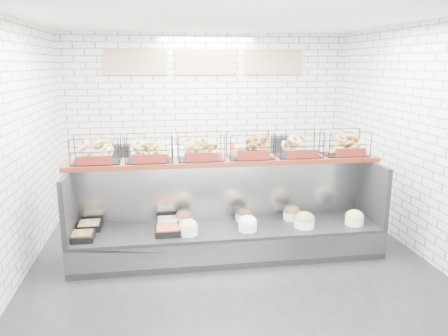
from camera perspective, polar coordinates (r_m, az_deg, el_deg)
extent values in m
plane|color=black|center=(5.66, 1.03, -12.45)|extent=(5.50, 5.50, 0.00)
cube|color=silver|center=(7.88, -2.30, 6.34)|extent=(5.00, 0.02, 3.00)
cube|color=silver|center=(5.37, -26.24, 1.62)|extent=(0.02, 5.50, 3.00)
cube|color=silver|center=(6.12, 24.89, 3.05)|extent=(0.02, 5.50, 3.00)
cube|color=white|center=(5.12, 1.18, 19.37)|extent=(5.00, 5.50, 0.02)
cube|color=tan|center=(7.75, -11.45, 13.39)|extent=(1.05, 0.03, 0.42)
cube|color=tan|center=(7.79, -2.34, 13.63)|extent=(1.05, 0.03, 0.42)
cube|color=tan|center=(8.01, 6.47, 13.55)|extent=(1.05, 0.03, 0.42)
cube|color=black|center=(5.85, 0.54, -9.42)|extent=(4.00, 0.90, 0.40)
cube|color=#93969B|center=(5.45, 1.29, -10.98)|extent=(4.00, 0.03, 0.28)
cube|color=#93969B|center=(6.03, -0.07, -2.66)|extent=(4.00, 0.08, 0.80)
cube|color=black|center=(5.68, -19.52, -4.46)|extent=(0.06, 0.90, 0.80)
cube|color=black|center=(6.25, 18.70, -2.79)|extent=(0.06, 0.90, 0.80)
cube|color=black|center=(5.59, -18.00, -8.54)|extent=(0.28, 0.28, 0.08)
cube|color=brown|center=(5.58, -18.03, -8.21)|extent=(0.24, 0.24, 0.04)
cube|color=#E2D24E|center=(5.47, -18.23, -8.04)|extent=(0.06, 0.01, 0.08)
cube|color=black|center=(5.92, -17.14, -7.26)|extent=(0.29, 0.29, 0.08)
cube|color=tan|center=(5.91, -17.16, -6.94)|extent=(0.25, 0.25, 0.04)
cube|color=#E2D24E|center=(5.79, -17.34, -6.78)|extent=(0.06, 0.01, 0.08)
cube|color=black|center=(5.55, -7.37, -8.14)|extent=(0.31, 0.31, 0.08)
cube|color=#DD5A2E|center=(5.54, -7.38, -7.81)|extent=(0.27, 0.27, 0.04)
cube|color=#E2D24E|center=(5.42, -7.37, -7.68)|extent=(0.06, 0.01, 0.08)
cube|color=black|center=(5.83, -7.38, -7.08)|extent=(0.29, 0.29, 0.08)
cube|color=silver|center=(5.82, -7.39, -6.75)|extent=(0.25, 0.25, 0.04)
cube|color=#E2D24E|center=(5.70, -7.38, -6.59)|extent=(0.06, 0.01, 0.08)
cylinder|color=white|center=(5.51, -4.69, -8.08)|extent=(0.24, 0.24, 0.11)
ellipsoid|color=#D5CF6C|center=(5.49, -4.70, -7.50)|extent=(0.24, 0.24, 0.17)
cylinder|color=white|center=(5.84, -5.23, -6.82)|extent=(0.23, 0.23, 0.11)
ellipsoid|color=brown|center=(5.82, -5.25, -6.26)|extent=(0.23, 0.23, 0.16)
cylinder|color=white|center=(5.62, 3.09, -7.60)|extent=(0.24, 0.24, 0.11)
ellipsoid|color=white|center=(5.60, 3.10, -7.02)|extent=(0.24, 0.24, 0.17)
cylinder|color=white|center=(5.95, 2.57, -6.40)|extent=(0.22, 0.22, 0.11)
ellipsoid|color=brown|center=(5.93, 2.58, -5.85)|extent=(0.22, 0.22, 0.15)
cylinder|color=white|center=(5.82, 10.43, -7.07)|extent=(0.27, 0.27, 0.11)
ellipsoid|color=olive|center=(5.80, 10.45, -6.52)|extent=(0.26, 0.26, 0.18)
cylinder|color=white|center=(6.07, 8.84, -6.11)|extent=(0.24, 0.24, 0.11)
ellipsoid|color=brown|center=(6.05, 8.86, -5.58)|extent=(0.23, 0.23, 0.16)
cylinder|color=white|center=(6.06, 16.66, -6.57)|extent=(0.24, 0.24, 0.11)
ellipsoid|color=#C7BD66|center=(6.04, 16.69, -6.04)|extent=(0.24, 0.24, 0.17)
cube|color=#491A0F|center=(5.74, 0.22, 0.95)|extent=(4.10, 0.50, 0.06)
cube|color=black|center=(5.69, -16.38, 2.34)|extent=(0.60, 0.38, 0.34)
cube|color=#5F1911|center=(5.51, -16.58, 0.92)|extent=(0.42, 0.02, 0.11)
cube|color=black|center=(5.64, -9.74, 2.60)|extent=(0.60, 0.38, 0.34)
cube|color=#5F1911|center=(5.46, -9.73, 1.17)|extent=(0.42, 0.02, 0.11)
cube|color=black|center=(5.66, -3.07, 2.82)|extent=(0.60, 0.38, 0.34)
cube|color=#5F1911|center=(5.48, -2.85, 1.41)|extent=(0.42, 0.02, 0.11)
cube|color=black|center=(5.76, 3.45, 3.00)|extent=(0.60, 0.38, 0.34)
cube|color=#5F1911|center=(5.59, 3.87, 1.62)|extent=(0.42, 0.02, 0.11)
cube|color=black|center=(5.93, 9.68, 3.13)|extent=(0.60, 0.38, 0.34)
cube|color=#5F1911|center=(5.76, 10.27, 1.80)|extent=(0.42, 0.02, 0.11)
cube|color=black|center=(6.17, 15.50, 3.23)|extent=(0.60, 0.38, 0.34)
cube|color=#5F1911|center=(6.01, 16.22, 1.94)|extent=(0.42, 0.02, 0.11)
cube|color=#93969B|center=(7.77, -1.96, -1.66)|extent=(4.00, 0.60, 0.90)
cube|color=black|center=(7.58, -13.70, 2.01)|extent=(0.40, 0.30, 0.24)
cube|color=silver|center=(7.62, -5.83, 2.14)|extent=(0.35, 0.28, 0.18)
cylinder|color=#D75435|center=(7.70, 1.07, 2.49)|extent=(0.09, 0.09, 0.22)
cube|color=black|center=(7.93, 7.38, 3.00)|extent=(0.30, 0.30, 0.30)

